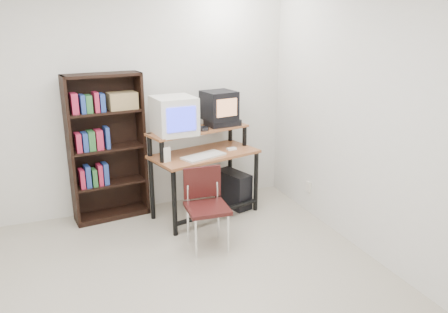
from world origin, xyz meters
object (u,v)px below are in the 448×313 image
object	(u,v)px
school_chair	(205,200)
bookshelf	(106,145)
pc_tower	(233,189)
computer_desk	(204,157)
crt_monitor	(174,116)
crt_tv	(219,105)

from	to	relation	value
school_chair	bookshelf	size ratio (longest dim) A/B	0.48
school_chair	bookshelf	bearing A→B (deg)	130.61
pc_tower	computer_desk	bearing A→B (deg)	174.72
crt_monitor	crt_tv	distance (m)	0.59
crt_monitor	bookshelf	world-z (taller)	bookshelf
computer_desk	pc_tower	distance (m)	0.62
computer_desk	crt_tv	distance (m)	0.61
computer_desk	crt_monitor	distance (m)	0.58
crt_monitor	crt_tv	bearing A→B (deg)	10.01
crt_monitor	school_chair	world-z (taller)	crt_monitor
crt_tv	school_chair	world-z (taller)	crt_tv
crt_tv	bookshelf	bearing A→B (deg)	163.27
crt_monitor	crt_tv	size ratio (longest dim) A/B	1.18
school_chair	pc_tower	bearing A→B (deg)	55.08
school_chair	bookshelf	xyz separation A→B (m)	(-0.78, 1.02, 0.36)
computer_desk	crt_monitor	xyz separation A→B (m)	(-0.32, 0.02, 0.49)
computer_desk	crt_tv	size ratio (longest dim) A/B	3.22
computer_desk	pc_tower	size ratio (longest dim) A/B	2.80
crt_tv	pc_tower	bearing A→B (deg)	-42.57
crt_tv	pc_tower	distance (m)	1.01
crt_tv	crt_monitor	bearing A→B (deg)	-174.25
crt_monitor	crt_tv	world-z (taller)	crt_tv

